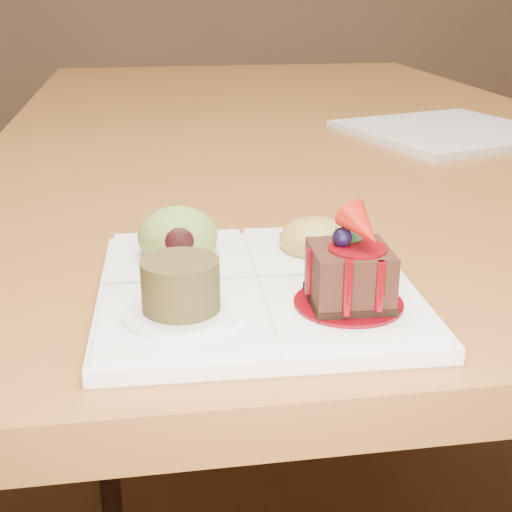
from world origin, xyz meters
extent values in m
plane|color=brown|center=(0.00, 0.00, 0.00)|extent=(6.00, 6.00, 0.00)
cube|color=#935D26|center=(0.00, 0.00, 0.73)|extent=(1.00, 1.80, 0.04)
cylinder|color=#935D26|center=(-0.44, 0.84, 0.35)|extent=(0.06, 0.06, 0.71)
cylinder|color=#935D26|center=(0.44, 0.84, 0.35)|extent=(0.06, 0.06, 0.71)
cylinder|color=#321A10|center=(-0.37, -0.08, 0.24)|extent=(0.04, 0.04, 0.48)
cube|color=white|center=(-0.19, -0.75, 0.76)|extent=(0.25, 0.25, 0.01)
cube|color=white|center=(-0.13, -0.81, 0.77)|extent=(0.12, 0.12, 0.01)
cube|color=white|center=(-0.25, -0.81, 0.77)|extent=(0.12, 0.12, 0.01)
cube|color=white|center=(-0.25, -0.69, 0.77)|extent=(0.12, 0.12, 0.01)
cube|color=white|center=(-0.13, -0.69, 0.77)|extent=(0.12, 0.12, 0.01)
cylinder|color=#60030A|center=(-0.13, -0.81, 0.77)|extent=(0.08, 0.08, 0.00)
cube|color=black|center=(-0.13, -0.81, 0.77)|extent=(0.06, 0.06, 0.01)
cube|color=black|center=(-0.13, -0.81, 0.79)|extent=(0.05, 0.05, 0.03)
cylinder|color=#60030A|center=(-0.13, -0.81, 0.81)|extent=(0.04, 0.04, 0.00)
sphere|color=black|center=(-0.14, -0.81, 0.82)|extent=(0.01, 0.01, 0.01)
cone|color=#A2160A|center=(-0.13, -0.82, 0.83)|extent=(0.04, 0.04, 0.03)
cube|color=#144912|center=(-0.13, -0.80, 0.82)|extent=(0.01, 0.02, 0.01)
cube|color=#144912|center=(-0.14, -0.80, 0.82)|extent=(0.01, 0.02, 0.01)
cylinder|color=#60030A|center=(-0.14, -0.84, 0.79)|extent=(0.01, 0.01, 0.04)
cylinder|color=#60030A|center=(-0.12, -0.84, 0.79)|extent=(0.01, 0.01, 0.03)
cylinder|color=#60030A|center=(-0.16, -0.80, 0.79)|extent=(0.01, 0.01, 0.03)
cylinder|color=white|center=(-0.25, -0.81, 0.77)|extent=(0.08, 0.08, 0.00)
cylinder|color=#522C17|center=(-0.25, -0.81, 0.79)|extent=(0.05, 0.05, 0.03)
cylinder|color=#411C0E|center=(-0.25, -0.81, 0.80)|extent=(0.04, 0.04, 0.00)
ellipsoid|color=olive|center=(-0.25, -0.69, 0.78)|extent=(0.07, 0.07, 0.05)
ellipsoid|color=black|center=(-0.25, -0.71, 0.78)|extent=(0.03, 0.02, 0.03)
ellipsoid|color=#A8843C|center=(-0.13, -0.69, 0.77)|extent=(0.06, 0.06, 0.04)
cube|color=#C73B0E|center=(-0.12, -0.69, 0.78)|extent=(0.01, 0.01, 0.01)
cube|color=#4A7D1B|center=(-0.13, -0.68, 0.78)|extent=(0.02, 0.02, 0.01)
cube|color=#C73B0E|center=(-0.14, -0.68, 0.78)|extent=(0.01, 0.02, 0.01)
cube|color=#4A7D1B|center=(-0.14, -0.70, 0.78)|extent=(0.02, 0.02, 0.02)
cube|color=#C73B0E|center=(-0.13, -0.71, 0.78)|extent=(0.02, 0.02, 0.01)
cube|color=#4A7D1B|center=(-0.12, -0.71, 0.78)|extent=(0.02, 0.02, 0.01)
cube|color=white|center=(0.21, -0.18, 0.76)|extent=(0.35, 0.35, 0.01)
camera|label=1|loc=(-0.27, -1.25, 0.98)|focal=50.00mm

